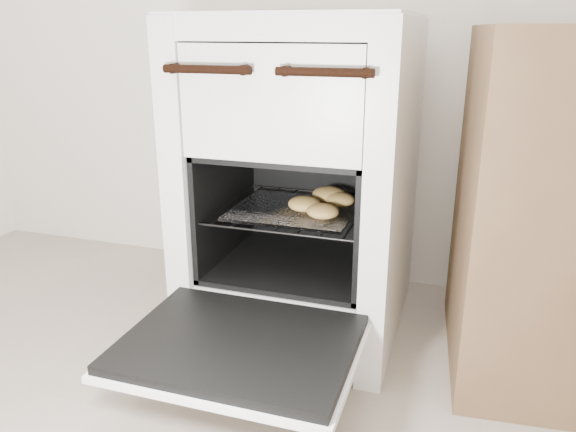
{
  "coord_description": "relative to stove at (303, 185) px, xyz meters",
  "views": [
    {
      "loc": [
        0.25,
        -0.16,
        0.79
      ],
      "look_at": [
        -0.15,
        1.07,
        0.36
      ],
      "focal_mm": 35.0,
      "sensor_mm": 36.0,
      "label": 1
    }
  ],
  "objects": [
    {
      "name": "baked_rolls",
      "position": [
        0.07,
        -0.05,
        -0.02
      ],
      "size": [
        0.17,
        0.23,
        0.04
      ],
      "color": "tan",
      "rests_on": "foil_sheet"
    },
    {
      "name": "foil_sheet",
      "position": [
        0.0,
        -0.08,
        -0.04
      ],
      "size": [
        0.3,
        0.27,
        0.01
      ],
      "primitive_type": "cube",
      "color": "white",
      "rests_on": "oven_rack"
    },
    {
      "name": "oven_door",
      "position": [
        0.0,
        -0.45,
        -0.22
      ],
      "size": [
        0.48,
        0.37,
        0.03
      ],
      "color": "black",
      "rests_on": "stove"
    },
    {
      "name": "oven_rack",
      "position": [
        -0.0,
        -0.06,
        -0.05
      ],
      "size": [
        0.39,
        0.37,
        0.01
      ],
      "color": "black",
      "rests_on": "stove"
    },
    {
      "name": "stove",
      "position": [
        0.0,
        0.0,
        0.0
      ],
      "size": [
        0.53,
        0.59,
        0.82
      ],
      "color": "silver",
      "rests_on": "ground"
    }
  ]
}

